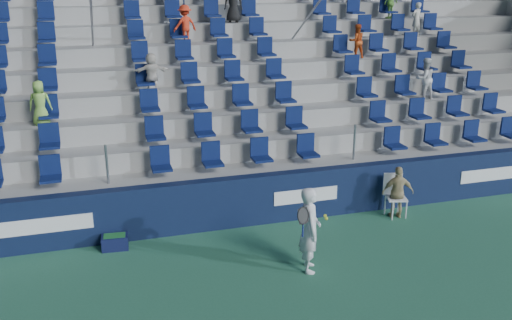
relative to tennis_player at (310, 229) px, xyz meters
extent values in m
plane|color=#2E6B4E|center=(-0.68, -0.70, -0.88)|extent=(70.00, 70.00, 0.00)
cube|color=#101A3B|center=(-0.68, 2.45, -0.28)|extent=(24.00, 0.30, 1.20)
cube|color=white|center=(-5.68, 2.29, -0.26)|extent=(3.20, 0.02, 0.34)
cube|color=white|center=(0.82, 2.29, -0.26)|extent=(1.60, 0.02, 0.34)
cube|color=white|center=(6.32, 2.29, -0.26)|extent=(2.40, 0.02, 0.34)
cube|color=#979792|center=(-0.68, 3.02, -0.28)|extent=(24.00, 0.85, 1.20)
cube|color=#979792|center=(-0.68, 3.87, -0.03)|extent=(24.00, 0.85, 1.70)
cube|color=#979792|center=(-0.68, 4.72, 0.22)|extent=(24.00, 0.85, 2.20)
cube|color=#979792|center=(-0.68, 5.57, 0.47)|extent=(24.00, 0.85, 2.70)
cube|color=#979792|center=(-0.68, 6.42, 0.72)|extent=(24.00, 0.85, 3.20)
cube|color=#979792|center=(-0.68, 7.27, 0.97)|extent=(24.00, 0.85, 3.70)
cube|color=#979792|center=(-0.68, 8.12, 1.22)|extent=(24.00, 0.85, 4.20)
cube|color=#979792|center=(-0.68, 8.97, 1.47)|extent=(24.00, 0.85, 4.70)
cube|color=#979792|center=(-0.68, 9.82, 1.72)|extent=(24.00, 0.85, 5.20)
cube|color=#979792|center=(-0.68, 10.50, 2.22)|extent=(24.00, 0.50, 6.20)
cube|color=#0B1846|center=(-0.68, 3.02, 0.67)|extent=(16.05, 0.50, 0.70)
cube|color=#0B1846|center=(-0.68, 3.87, 1.17)|extent=(16.05, 0.50, 0.70)
cube|color=#0B1846|center=(-0.68, 4.72, 1.67)|extent=(16.05, 0.50, 0.70)
cube|color=#0B1846|center=(-0.68, 5.57, 2.17)|extent=(16.05, 0.50, 0.70)
cube|color=#0B1846|center=(-0.68, 6.42, 2.67)|extent=(16.05, 0.50, 0.70)
cube|color=#0B1846|center=(-0.68, 7.27, 3.17)|extent=(16.05, 0.50, 0.70)
cube|color=#0B1846|center=(-0.68, 8.12, 3.67)|extent=(16.05, 0.50, 0.70)
cylinder|color=gray|center=(-3.68, 6.42, 3.47)|extent=(0.06, 7.68, 4.55)
cylinder|color=gray|center=(2.32, 6.42, 3.47)|extent=(0.06, 7.68, 4.55)
imported|color=black|center=(0.58, 8.07, 3.91)|extent=(0.66, 0.53, 1.17)
imported|color=beige|center=(-2.30, 5.52, 2.33)|extent=(0.95, 0.34, 1.01)
imported|color=red|center=(-1.09, 7.22, 3.37)|extent=(0.80, 0.61, 1.10)
imported|color=silver|center=(5.33, 4.67, 1.91)|extent=(0.60, 0.48, 1.18)
imported|color=#73B849|center=(5.99, 8.07, 3.83)|extent=(0.64, 0.43, 1.02)
imported|color=#BCB8A9|center=(6.48, 7.22, 3.35)|extent=(0.45, 0.36, 1.06)
imported|color=#79AE45|center=(-5.05, 4.67, 1.86)|extent=(0.56, 0.40, 1.08)
imported|color=#CB4A17|center=(3.97, 6.37, 2.83)|extent=(0.52, 0.42, 1.01)
imported|color=silver|center=(0.00, 0.00, 0.00)|extent=(0.57, 0.73, 1.75)
cylinder|color=navy|center=(-0.25, -0.25, 0.13)|extent=(0.03, 0.03, 0.28)
torus|color=black|center=(-0.25, -0.25, 0.43)|extent=(0.30, 0.17, 0.28)
plane|color=#262626|center=(-0.25, -0.25, 0.43)|extent=(0.30, 0.16, 0.29)
sphere|color=#C4D231|center=(0.25, -0.20, 0.29)|extent=(0.07, 0.07, 0.07)
sphere|color=#C4D231|center=(0.25, -0.14, 0.32)|extent=(0.07, 0.07, 0.07)
cube|color=white|center=(3.00, 1.85, -0.40)|extent=(0.56, 0.56, 0.04)
cube|color=white|center=(3.00, 2.06, -0.12)|extent=(0.45, 0.16, 0.57)
cylinder|color=white|center=(2.81, 1.66, -0.65)|extent=(0.03, 0.03, 0.46)
cylinder|color=white|center=(3.18, 1.66, -0.65)|extent=(0.03, 0.03, 0.46)
cylinder|color=white|center=(2.81, 2.03, -0.65)|extent=(0.03, 0.03, 0.46)
cylinder|color=white|center=(3.18, 2.03, -0.65)|extent=(0.03, 0.03, 0.46)
imported|color=tan|center=(3.00, 1.80, -0.23)|extent=(0.82, 0.52, 1.29)
cube|color=#10153C|center=(-3.67, 2.05, -0.73)|extent=(0.59, 0.41, 0.30)
cube|color=#1E662D|center=(-3.67, 2.05, -0.66)|extent=(0.48, 0.30, 0.18)
camera|label=1|loc=(-3.93, -9.46, 4.80)|focal=40.00mm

